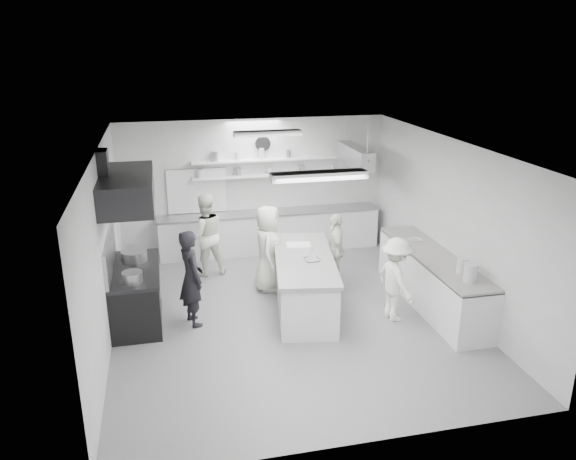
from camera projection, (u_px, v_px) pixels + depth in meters
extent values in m
cube|color=gray|center=(288.00, 314.00, 10.03)|extent=(6.00, 7.00, 0.02)
cube|color=white|center=(288.00, 146.00, 9.06)|extent=(6.00, 7.00, 0.02)
cube|color=silver|center=(254.00, 185.00, 12.77)|extent=(6.00, 0.04, 3.00)
cube|color=silver|center=(358.00, 335.00, 6.31)|extent=(6.00, 0.04, 3.00)
cube|color=silver|center=(104.00, 248.00, 8.91)|extent=(0.04, 7.00, 3.00)
cube|color=silver|center=(450.00, 223.00, 10.17)|extent=(0.04, 7.00, 3.00)
cube|color=black|center=(137.00, 296.00, 9.70)|extent=(0.80, 1.80, 0.90)
cube|color=black|center=(126.00, 189.00, 9.09)|extent=(0.85, 2.00, 0.50)
cube|color=white|center=(270.00, 232.00, 12.89)|extent=(5.00, 0.60, 0.92)
cube|color=white|center=(286.00, 174.00, 12.72)|extent=(4.20, 0.26, 0.04)
cube|color=white|center=(285.00, 159.00, 12.61)|extent=(4.20, 0.26, 0.04)
cube|color=black|center=(197.00, 191.00, 12.50)|extent=(1.30, 0.04, 1.00)
cylinder|color=white|center=(263.00, 144.00, 12.47)|extent=(0.32, 0.05, 0.32)
cube|color=white|center=(432.00, 281.00, 10.24)|extent=(0.74, 3.30, 0.94)
cube|color=#A0A1A3|center=(355.00, 156.00, 11.92)|extent=(0.30, 1.60, 0.40)
cube|color=white|center=(319.00, 175.00, 7.42)|extent=(1.30, 0.25, 0.10)
cube|color=white|center=(268.00, 133.00, 10.74)|extent=(1.30, 0.25, 0.10)
cube|color=white|center=(304.00, 284.00, 10.13)|extent=(1.35, 2.65, 0.93)
cylinder|color=#A0A1A3|center=(134.00, 257.00, 9.85)|extent=(0.45, 0.45, 0.24)
imported|color=black|center=(191.00, 278.00, 9.44)|extent=(0.56, 0.70, 1.68)
imported|color=white|center=(205.00, 235.00, 11.48)|extent=(0.94, 0.79, 1.71)
imported|color=white|center=(268.00, 248.00, 10.78)|extent=(0.72, 0.93, 1.69)
imported|color=white|center=(336.00, 249.00, 11.12)|extent=(0.53, 0.90, 1.44)
imported|color=white|center=(396.00, 279.00, 9.63)|extent=(0.69, 1.03, 1.49)
imported|color=#A0A1A3|center=(312.00, 260.00, 9.85)|extent=(0.30, 0.30, 0.07)
imported|color=white|center=(298.00, 252.00, 10.27)|extent=(0.21, 0.21, 0.06)
imported|color=white|center=(415.00, 241.00, 10.83)|extent=(0.27, 0.27, 0.06)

